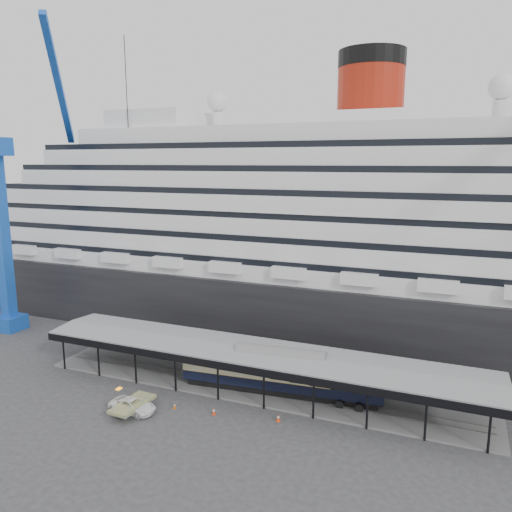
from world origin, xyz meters
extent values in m
plane|color=#313134|center=(0.00, 0.00, 0.00)|extent=(200.00, 200.00, 0.00)
cube|color=black|center=(0.00, 32.00, 5.00)|extent=(130.00, 30.00, 10.00)
cylinder|color=maroon|center=(8.00, 32.00, 37.40)|extent=(10.00, 10.00, 9.00)
cylinder|color=black|center=(8.00, 32.00, 42.65)|extent=(10.10, 10.10, 2.50)
sphere|color=silver|center=(-18.00, 32.00, 37.70)|extent=(3.60, 3.60, 3.60)
sphere|color=silver|center=(26.00, 32.00, 37.70)|extent=(3.60, 3.60, 3.60)
cube|color=slate|center=(0.00, 5.00, 0.12)|extent=(56.00, 8.00, 0.24)
cube|color=slate|center=(0.00, 4.28, 0.28)|extent=(54.00, 0.08, 0.10)
cube|color=slate|center=(0.00, 5.72, 0.28)|extent=(54.00, 0.08, 0.10)
cube|color=black|center=(0.00, 0.50, 4.45)|extent=(56.00, 0.18, 0.90)
cube|color=black|center=(0.00, 9.50, 4.45)|extent=(56.00, 0.18, 0.90)
cube|color=slate|center=(0.00, 5.00, 5.18)|extent=(56.00, 9.00, 0.24)
cube|color=blue|center=(-46.00, 10.00, 1.20)|extent=(4.00, 4.00, 2.40)
cube|color=blue|center=(-46.00, 10.00, 15.40)|extent=(1.80, 1.80, 26.00)
cube|color=blue|center=(-37.61, 15.88, 39.20)|extent=(12.92, 17.86, 16.80)
cylinder|color=black|center=(-29.22, 21.75, 23.60)|extent=(0.12, 0.12, 47.21)
imported|color=white|center=(-10.39, -5.39, 0.75)|extent=(5.53, 2.76, 1.50)
cube|color=black|center=(3.43, 5.00, 0.62)|extent=(23.22, 4.73, 0.77)
cube|color=black|center=(3.43, 5.00, 1.61)|extent=(24.35, 5.27, 1.21)
cube|color=beige|center=(3.43, 5.00, 2.93)|extent=(24.36, 5.31, 1.43)
cube|color=black|center=(3.43, 5.00, 3.87)|extent=(24.35, 5.27, 0.44)
cube|color=#D9520C|center=(-6.47, -2.97, 0.01)|extent=(0.42, 0.42, 0.03)
cone|color=#D9520C|center=(-6.47, -2.97, 0.33)|extent=(0.35, 0.35, 0.63)
cylinder|color=white|center=(-6.47, -2.97, 0.40)|extent=(0.20, 0.20, 0.12)
cube|color=red|center=(-1.72, -2.49, 0.02)|extent=(0.53, 0.53, 0.03)
cone|color=red|center=(-1.72, -2.49, 0.40)|extent=(0.45, 0.45, 0.76)
cylinder|color=white|center=(-1.72, -2.49, 0.47)|extent=(0.24, 0.24, 0.15)
cube|color=#F4400D|center=(5.36, -1.13, 0.02)|extent=(0.50, 0.50, 0.03)
cone|color=#F4400D|center=(5.36, -1.13, 0.41)|extent=(0.42, 0.42, 0.77)
cylinder|color=white|center=(5.36, -1.13, 0.48)|extent=(0.25, 0.25, 0.15)
camera|label=1|loc=(21.97, -47.78, 27.55)|focal=35.00mm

